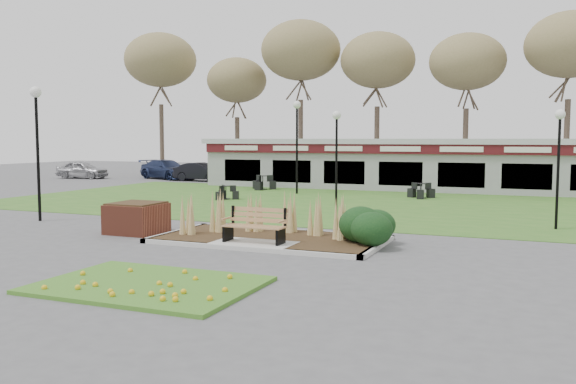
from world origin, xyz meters
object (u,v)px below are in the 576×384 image
at_px(car_blue, 167,169).
at_px(bistro_set_c, 421,193).
at_px(food_pavilion, 406,164).
at_px(bistro_set_a, 226,195).
at_px(bistro_set_b, 263,185).
at_px(lamp_post_mid_right, 559,142).
at_px(park_bench, 255,225).
at_px(car_black, 201,172).
at_px(lamp_post_far_left, 297,126).
at_px(car_silver, 82,170).
at_px(lamp_post_mid_left, 337,139).
at_px(brick_planter, 137,218).
at_px(lamp_post_near_left, 37,123).

bearing_deg(car_blue, bistro_set_c, -89.93).
xyz_separation_m(food_pavilion, bistro_set_a, (-6.79, -8.77, -1.24)).
relative_size(food_pavilion, bistro_set_b, 16.60).
distance_m(food_pavilion, lamp_post_mid_right, 15.31).
bearing_deg(lamp_post_mid_right, food_pavilion, 119.62).
height_order(park_bench, bistro_set_a, park_bench).
distance_m(park_bench, car_black, 25.94).
distance_m(lamp_post_far_left, bistro_set_a, 5.64).
distance_m(lamp_post_mid_right, car_blue, 30.13).
bearing_deg(lamp_post_far_left, car_silver, 163.44).
bearing_deg(lamp_post_mid_left, brick_planter, -121.07).
height_order(park_bench, car_black, car_black).
relative_size(park_bench, food_pavilion, 0.07).
height_order(bistro_set_a, bistro_set_b, bistro_set_b).
height_order(lamp_post_mid_left, lamp_post_mid_right, lamp_post_mid_left).
height_order(food_pavilion, bistro_set_c, food_pavilion).
relative_size(park_bench, bistro_set_c, 1.26).
bearing_deg(bistro_set_b, lamp_post_mid_left, -51.05).
relative_size(bistro_set_a, car_silver, 0.32).
xyz_separation_m(lamp_post_near_left, lamp_post_mid_right, (16.82, 4.70, -0.65)).
height_order(bistro_set_a, car_blue, car_blue).
height_order(food_pavilion, car_black, food_pavilion).
bearing_deg(car_black, bistro_set_c, -110.13).
xyz_separation_m(park_bench, car_silver, (-23.98, 20.75, 0.06)).
distance_m(bistro_set_b, car_blue, 11.82).
height_order(bistro_set_b, car_black, car_black).
relative_size(lamp_post_near_left, lamp_post_mid_right, 1.23).
bearing_deg(lamp_post_mid_right, lamp_post_near_left, -164.39).
bearing_deg(bistro_set_b, lamp_post_near_left, -96.56).
bearing_deg(car_blue, lamp_post_mid_right, -101.51).
distance_m(park_bench, food_pavilion, 19.73).
bearing_deg(park_bench, lamp_post_mid_left, 91.66).
xyz_separation_m(bistro_set_c, car_black, (-16.11, 6.44, 0.37)).
xyz_separation_m(bistro_set_b, car_black, (-6.87, 4.81, 0.35)).
bearing_deg(car_blue, car_silver, 126.97).
xyz_separation_m(lamp_post_mid_right, bistro_set_b, (-15.09, 10.30, -2.50)).
bearing_deg(food_pavilion, bistro_set_c, -69.76).
distance_m(lamp_post_near_left, bistro_set_b, 15.42).
relative_size(brick_planter, bistro_set_b, 1.01).
bearing_deg(car_silver, bistro_set_c, -108.71).
bearing_deg(car_black, brick_planter, -152.64).
xyz_separation_m(lamp_post_mid_left, lamp_post_far_left, (-4.56, 7.36, 0.66)).
distance_m(bistro_set_a, car_blue, 16.02).
distance_m(car_black, car_blue, 3.57).
relative_size(bistro_set_c, car_silver, 0.36).
relative_size(lamp_post_mid_right, car_silver, 1.01).
relative_size(food_pavilion, lamp_post_mid_right, 6.44).
bearing_deg(bistro_set_b, car_black, 145.01).
xyz_separation_m(bistro_set_c, car_silver, (-25.67, 5.63, 0.38)).
bearing_deg(lamp_post_near_left, food_pavilion, 62.69).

